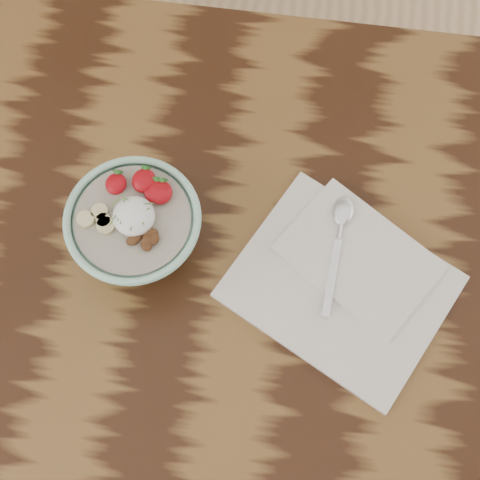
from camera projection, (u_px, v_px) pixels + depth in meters
The scene contains 4 objects.
table at pixel (177, 301), 97.63cm from camera, with size 160.00×90.00×75.00cm.
breakfast_bowl at pixel (137, 228), 85.27cm from camera, with size 17.10×17.10×11.67cm.
napkin at pixel (344, 280), 88.33cm from camera, with size 33.71×31.51×1.65cm.
spoon at pixel (340, 227), 89.43cm from camera, with size 3.22×17.11×0.89cm.
Camera 1 is at (12.30, -22.83, 160.70)cm, focal length 50.00 mm.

